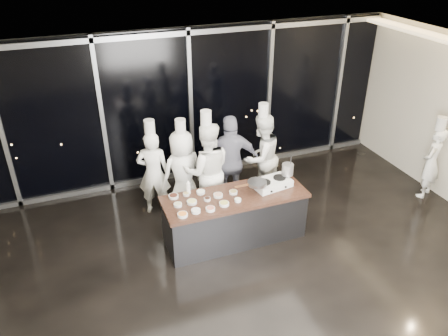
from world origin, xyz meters
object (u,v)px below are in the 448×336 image
(chef_side, at_px, (431,162))
(chef_center, at_px, (207,171))
(chef_far_left, at_px, (154,172))
(demo_counter, at_px, (235,217))
(frying_pan, at_px, (257,183))
(guest, at_px, (231,162))
(chef_left, at_px, (183,172))
(stove, at_px, (272,183))
(stock_pot, at_px, (288,169))
(chef_right, at_px, (261,157))

(chef_side, bearing_deg, chef_center, -40.94)
(chef_far_left, bearing_deg, demo_counter, 150.90)
(chef_center, xyz_separation_m, chef_side, (4.40, -0.93, -0.18))
(frying_pan, xyz_separation_m, guest, (-0.04, 1.08, -0.13))
(chef_left, distance_m, guest, 0.94)
(chef_far_left, xyz_separation_m, chef_left, (0.51, -0.18, -0.00))
(demo_counter, relative_size, frying_pan, 4.14)
(frying_pan, distance_m, chef_left, 1.53)
(chef_left, xyz_separation_m, guest, (0.94, -0.08, 0.08))
(demo_counter, relative_size, chef_far_left, 1.29)
(guest, distance_m, chef_side, 4.01)
(chef_center, distance_m, chef_side, 4.50)
(demo_counter, distance_m, stove, 0.88)
(stock_pot, xyz_separation_m, chef_left, (-1.62, 1.04, -0.28))
(frying_pan, xyz_separation_m, chef_far_left, (-1.49, 1.34, -0.21))
(demo_counter, distance_m, chef_side, 4.21)
(stove, xyz_separation_m, chef_side, (3.49, -0.09, -0.19))
(demo_counter, relative_size, stock_pot, 12.00)
(stove, height_order, guest, guest)
(stock_pot, relative_size, chef_left, 0.11)
(stove, xyz_separation_m, guest, (-0.36, 1.02, -0.02))
(stock_pot, relative_size, chef_far_left, 0.11)
(demo_counter, bearing_deg, stove, 4.02)
(stove, xyz_separation_m, chef_center, (-0.91, 0.84, -0.01))
(chef_center, distance_m, guest, 0.57)
(chef_far_left, bearing_deg, frying_pan, 159.27)
(stove, distance_m, chef_right, 1.12)
(stock_pot, distance_m, chef_left, 1.95)
(demo_counter, height_order, chef_center, chef_center)
(stock_pot, height_order, chef_center, chef_center)
(stove, relative_size, guest, 0.37)
(stock_pot, bearing_deg, chef_right, 91.26)
(stove, bearing_deg, demo_counter, 175.17)
(chef_left, bearing_deg, chef_right, 169.44)
(chef_center, bearing_deg, demo_counter, 112.60)
(chef_far_left, distance_m, chef_left, 0.54)
(frying_pan, distance_m, chef_center, 1.08)
(demo_counter, xyz_separation_m, chef_left, (-0.59, 1.15, 0.40))
(stove, height_order, chef_left, chef_left)
(stove, xyz_separation_m, frying_pan, (-0.32, -0.06, 0.10))
(chef_center, height_order, chef_side, chef_center)
(chef_right, bearing_deg, chef_center, -9.36)
(demo_counter, distance_m, chef_center, 1.04)
(stove, relative_size, chef_left, 0.36)
(stock_pot, distance_m, chef_far_left, 2.48)
(stove, distance_m, frying_pan, 0.34)
(frying_pan, distance_m, stock_pot, 0.66)
(chef_side, bearing_deg, guest, -45.12)
(stock_pot, distance_m, chef_side, 3.19)
(chef_left, distance_m, chef_right, 1.60)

